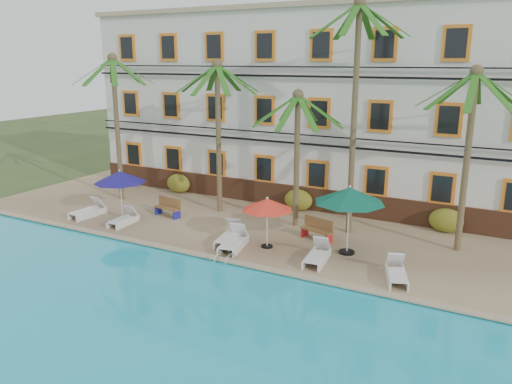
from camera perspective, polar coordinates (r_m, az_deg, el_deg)
The scene contains 25 objects.
ground at distance 20.71m, azimuth -4.15°, elevation -7.22°, with size 100.00×100.00×0.00m, color #384C23.
pool_deck at distance 24.78m, azimuth 1.98°, elevation -3.12°, with size 30.00×12.00×0.25m, color tan.
swimming_pool at distance 15.80m, azimuth -18.21°, elevation -15.02°, with size 26.00×12.00×0.20m, color #1CB5D3.
pool_coping at distance 19.91m, azimuth -5.55°, elevation -7.32°, with size 30.00×0.35×0.06m, color tan.
hotel_building at distance 28.24m, azimuth 6.59°, elevation 9.90°, with size 25.40×6.44×10.22m.
palm_a at distance 27.98m, azimuth -15.73°, elevation 9.27°, with size 4.21×4.21×7.89m.
palm_b at distance 24.77m, azimuth -4.36°, elevation 8.70°, with size 4.21×4.21×7.58m.
palm_c at distance 22.57m, azimuth 4.73°, elevation 6.15°, with size 4.21×4.21×6.30m.
palm_d at distance 21.71m, azimuth 11.29°, elevation 11.25°, with size 4.21×4.21×10.01m.
palm_e at distance 20.99m, azimuth 23.23°, elevation 6.09°, with size 4.21×4.21×7.36m.
shrub_left at distance 29.42m, azimuth -8.85°, elevation 0.98°, with size 1.50×0.90×1.10m, color #2A5317.
shrub_mid at distance 25.73m, azimuth 4.87°, elevation -0.91°, with size 1.50×0.90×1.10m, color #2A5317.
shrub_right at distance 23.98m, azimuth 20.90°, elevation -3.05°, with size 1.50×0.90×1.10m, color #2A5317.
umbrella_blue at distance 24.59m, azimuth -15.31°, elevation 1.65°, with size 2.49×2.49×2.49m.
umbrella_red at distance 20.26m, azimuth 1.29°, elevation -1.45°, with size 2.15×2.15×2.16m.
umbrella_green at distance 19.78m, azimuth 10.64°, elevation -0.40°, with size 2.82×2.82×2.81m.
lounger_a at distance 26.12m, azimuth -18.61°, elevation -2.01°, with size 0.83×1.95×0.90m.
lounger_b at distance 24.38m, azimuth -14.90°, elevation -2.98°, with size 0.72×1.75×0.81m.
lounger_c at distance 21.23m, azimuth -2.97°, elevation -5.03°, with size 1.06×2.09×0.94m.
lounger_d at distance 20.60m, azimuth -2.55°, elevation -5.65°, with size 1.10×2.11×0.95m.
lounger_e at distance 19.40m, azimuth 7.01°, elevation -7.15°, with size 0.86×1.94×0.89m.
lounger_f at distance 18.45m, azimuth 15.76°, elevation -8.87°, with size 1.19×1.92×0.85m.
bench_left at distance 25.09m, azimuth -9.97°, elevation -1.69°, with size 1.56×0.70×0.93m.
bench_right at distance 21.72m, azimuth 7.08°, elevation -4.21°, with size 1.57×0.87×0.93m.
pool_ladder at distance 19.42m, azimuth -3.61°, elevation -7.96°, with size 0.54×0.74×0.74m.
Camera 1 is at (10.28, -16.21, 7.78)m, focal length 35.00 mm.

